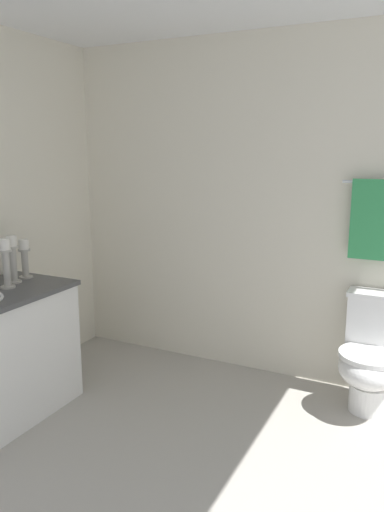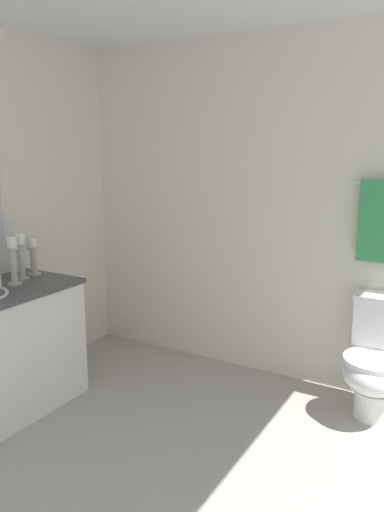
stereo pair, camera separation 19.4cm
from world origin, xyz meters
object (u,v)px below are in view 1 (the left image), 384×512
at_px(towel_near_vanity, 370,220).
at_px(candle_holder_mid, 6,262).
at_px(toilet, 372,357).
at_px(candle_holder_short, 13,258).
at_px(candle_holder_tall, 25,258).

bearing_deg(towel_near_vanity, candle_holder_mid, -148.96).
height_order(candle_holder_mid, towel_near_vanity, towel_near_vanity).
bearing_deg(toilet, candle_holder_short, -157.68).
relative_size(candle_holder_tall, towel_near_vanity, 0.51).
bearing_deg(candle_holder_short, candle_holder_tall, 100.68).
xyz_separation_m(toilet, towel_near_vanity, (-0.09, 0.20, 0.85)).
relative_size(candle_holder_short, candle_holder_mid, 0.99).
distance_m(candle_holder_mid, toilet, 2.37).
height_order(candle_holder_tall, candle_holder_mid, candle_holder_mid).
bearing_deg(towel_near_vanity, candle_holder_tall, -155.14).
distance_m(toilet, towel_near_vanity, 0.87).
xyz_separation_m(candle_holder_tall, toilet, (2.15, 0.75, -0.58)).
xyz_separation_m(candle_holder_mid, toilet, (2.07, 0.98, -0.61)).
xyz_separation_m(candle_holder_tall, towel_near_vanity, (2.06, 0.95, 0.26)).
height_order(candle_holder_tall, candle_holder_short, candle_holder_short).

